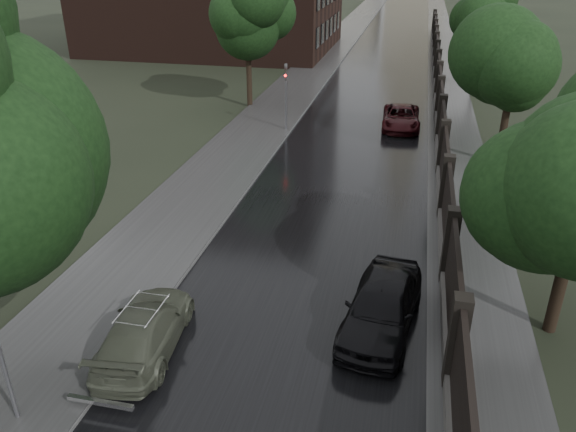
# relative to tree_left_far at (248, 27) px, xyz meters

# --- Properties ---
(fence_right) EXTENTS (0.45, 75.72, 2.70)m
(fence_right) POSITION_rel_tree_left_far_xyz_m (12.60, 2.01, -4.23)
(fence_right) COLOR #383533
(fence_right) RESTS_ON ground
(tree_left_far) EXTENTS (4.25, 4.25, 7.39)m
(tree_left_far) POSITION_rel_tree_left_far_xyz_m (0.00, 0.00, 0.00)
(tree_left_far) COLOR black
(tree_left_far) RESTS_ON ground
(tree_right_b) EXTENTS (4.08, 4.08, 7.01)m
(tree_right_b) POSITION_rel_tree_left_far_xyz_m (15.50, -8.00, -0.29)
(tree_right_b) COLOR black
(tree_right_b) RESTS_ON ground
(tree_right_c) EXTENTS (4.08, 4.08, 7.01)m
(tree_right_c) POSITION_rel_tree_left_far_xyz_m (15.50, 10.00, -0.29)
(tree_right_c) COLOR black
(tree_right_c) RESTS_ON ground
(traffic_light) EXTENTS (0.16, 0.32, 4.00)m
(traffic_light) POSITION_rel_tree_left_far_xyz_m (3.70, -5.01, -2.84)
(traffic_light) COLOR #59595E
(traffic_light) RESTS_ON ground
(volga_sedan) EXTENTS (2.31, 4.68, 1.31)m
(volga_sedan) POSITION_rel_tree_left_far_xyz_m (4.40, -25.39, -4.59)
(volga_sedan) COLOR #4B5040
(volga_sedan) RESTS_ON ground
(car_right_near) EXTENTS (2.49, 4.93, 1.61)m
(car_right_near) POSITION_rel_tree_left_far_xyz_m (10.66, -23.03, -4.44)
(car_right_near) COLOR black
(car_right_near) RESTS_ON ground
(car_right_far) EXTENTS (2.36, 4.82, 1.32)m
(car_right_far) POSITION_rel_tree_left_far_xyz_m (10.37, -2.82, -4.58)
(car_right_far) COLOR black
(car_right_far) RESTS_ON ground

